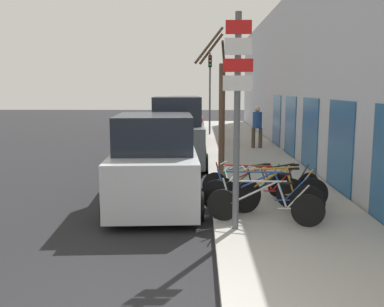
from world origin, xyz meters
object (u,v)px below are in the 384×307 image
(bicycle_0, at_px, (265,205))
(bicycle_4, at_px, (252,187))
(signpost, at_px, (237,113))
(bicycle_5, at_px, (252,185))
(bicycle_2, at_px, (274,192))
(street_tree, at_px, (221,111))
(parked_car_3, at_px, (184,116))
(bicycle_3, at_px, (279,189))
(parked_car_0, at_px, (155,164))
(pedestrian_near, at_px, (257,124))
(bicycle_1, at_px, (261,196))
(parked_car_1, at_px, (178,135))
(parked_car_2, at_px, (182,124))
(traffic_light, at_px, (210,83))

(bicycle_0, xyz_separation_m, bicycle_4, (-0.07, 1.37, 0.02))
(bicycle_4, bearing_deg, signpost, -175.16)
(bicycle_0, height_order, bicycle_5, bicycle_5)
(bicycle_2, bearing_deg, street_tree, 9.36)
(bicycle_0, bearing_deg, bicycle_4, 15.77)
(bicycle_5, xyz_separation_m, parked_car_3, (-2.20, 16.85, 0.51))
(bicycle_2, xyz_separation_m, bicycle_3, (0.15, 0.29, -0.00))
(parked_car_0, xyz_separation_m, pedestrian_near, (3.51, 8.75, 0.22))
(signpost, bearing_deg, street_tree, 90.72)
(bicycle_3, height_order, bicycle_5, bicycle_3)
(street_tree, bearing_deg, bicycle_1, -80.72)
(signpost, bearing_deg, bicycle_5, 74.84)
(bicycle_0, bearing_deg, parked_car_0, 63.44)
(parked_car_0, bearing_deg, bicycle_0, -43.00)
(bicycle_0, distance_m, bicycle_2, 0.91)
(bicycle_0, distance_m, bicycle_3, 1.23)
(bicycle_2, xyz_separation_m, parked_car_1, (-2.34, 6.20, 0.53))
(pedestrian_near, bearing_deg, parked_car_2, 151.16)
(pedestrian_near, bearing_deg, bicycle_0, -95.95)
(parked_car_3, bearing_deg, bicycle_1, -82.01)
(bicycle_4, xyz_separation_m, traffic_light, (-0.62, 14.88, 2.49))
(bicycle_2, height_order, parked_car_0, parked_car_0)
(bicycle_1, bearing_deg, bicycle_0, -164.95)
(bicycle_2, relative_size, pedestrian_near, 1.29)
(signpost, distance_m, bicycle_3, 2.48)
(parked_car_1, bearing_deg, bicycle_1, -74.80)
(bicycle_0, distance_m, parked_car_3, 18.65)
(bicycle_5, bearing_deg, signpost, 134.94)
(pedestrian_near, bearing_deg, street_tree, -106.20)
(bicycle_3, xyz_separation_m, traffic_light, (-1.16, 15.11, 2.48))
(parked_car_2, relative_size, pedestrian_near, 2.56)
(signpost, bearing_deg, traffic_light, 90.38)
(bicycle_0, relative_size, pedestrian_near, 1.22)
(bicycle_0, xyz_separation_m, bicycle_3, (0.48, 1.14, 0.03))
(street_tree, distance_m, traffic_light, 11.83)
(parked_car_2, bearing_deg, bicycle_3, -75.69)
(bicycle_0, relative_size, bicycle_5, 1.13)
(bicycle_1, distance_m, traffic_light, 15.93)
(bicycle_0, distance_m, street_tree, 4.76)
(parked_car_0, relative_size, pedestrian_near, 2.45)
(bicycle_1, relative_size, bicycle_4, 1.09)
(bicycle_0, relative_size, parked_car_2, 0.48)
(bicycle_5, relative_size, parked_car_3, 0.44)
(bicycle_0, height_order, parked_car_3, parked_car_3)
(bicycle_1, distance_m, bicycle_5, 1.14)
(pedestrian_near, bearing_deg, bicycle_5, -97.42)
(signpost, xyz_separation_m, bicycle_4, (0.51, 1.68, -1.72))
(bicycle_3, height_order, pedestrian_near, pedestrian_near)
(street_tree, bearing_deg, parked_car_1, 118.08)
(signpost, relative_size, bicycle_2, 1.66)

